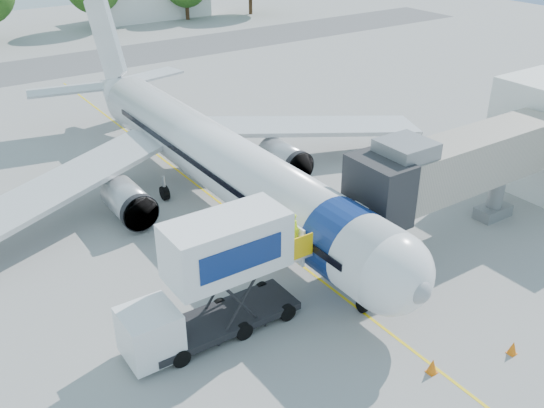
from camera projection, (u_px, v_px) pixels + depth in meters
ground at (251, 227)px, 34.92m from camera, size 160.00×160.00×0.00m
guidance_line at (251, 227)px, 34.91m from camera, size 0.15×70.00×0.01m
taxiway_strip at (44, 68)px, 65.70m from camera, size 120.00×10.00×0.01m
aircraft at (214, 157)px, 36.57m from camera, size 34.17×37.73×11.35m
jet_bridge at (450, 167)px, 31.75m from camera, size 13.90×3.20×6.60m
catering_hiloader at (214, 280)px, 25.38m from camera, size 8.50×2.44×5.50m
safety_cone_a at (513, 348)px, 25.30m from camera, size 0.39×0.39×0.62m
safety_cone_b at (432, 366)px, 24.29m from camera, size 0.43×0.43×0.68m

